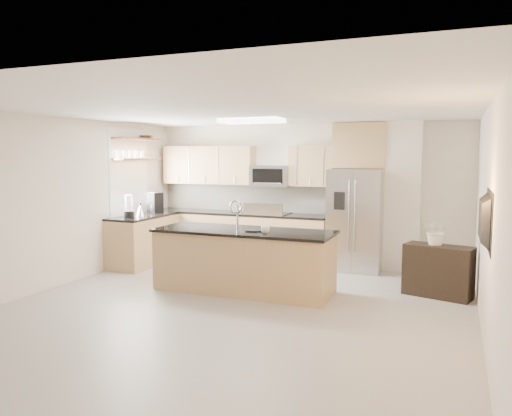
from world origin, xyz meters
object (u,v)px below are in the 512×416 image
at_px(bowl, 147,136).
at_px(platter, 254,230).
at_px(cup, 265,230).
at_px(credenza, 438,271).
at_px(refrigerator, 356,220).
at_px(flower_vase, 437,223).
at_px(microwave, 271,176).
at_px(blender, 129,208).
at_px(range, 269,237).
at_px(television, 480,220).
at_px(island, 244,260).
at_px(coffee_maker, 155,203).
at_px(kettle, 140,210).

bearing_deg(bowl, platter, -27.35).
xyz_separation_m(cup, platter, (-0.24, 0.17, -0.04)).
relative_size(credenza, platter, 2.88).
relative_size(refrigerator, flower_vase, 2.82).
xyz_separation_m(microwave, bowl, (-2.25, -0.76, 0.75)).
relative_size(credenza, blender, 2.30).
distance_m(range, cup, 2.44).
relative_size(microwave, refrigerator, 0.43).
height_order(credenza, bowl, bowl).
xyz_separation_m(credenza, television, (0.43, -1.81, 0.98)).
bearing_deg(microwave, platter, -75.96).
relative_size(microwave, platter, 2.36).
xyz_separation_m(microwave, television, (3.51, -3.24, -0.28)).
bearing_deg(blender, platter, -12.73).
distance_m(range, island, 2.10).
bearing_deg(blender, bowl, 101.56).
bearing_deg(range, credenza, -23.01).
relative_size(island, television, 2.48).
distance_m(platter, bowl, 3.47).
xyz_separation_m(credenza, platter, (-2.52, -0.78, 0.56)).
height_order(blender, television, television).
distance_m(credenza, coffee_maker, 5.27).
bearing_deg(kettle, credenza, -0.96).
relative_size(microwave, coffee_maker, 1.98).
distance_m(bowl, flower_vase, 5.49).
bearing_deg(kettle, cup, -20.10).
xyz_separation_m(cup, blender, (-2.87, 0.76, 0.12)).
distance_m(island, cup, 0.68).
bearing_deg(credenza, platter, -147.29).
relative_size(microwave, bowl, 2.34).
distance_m(cup, television, 2.88).
bearing_deg(coffee_maker, range, 16.89).
relative_size(island, credenza, 2.88).
bearing_deg(credenza, range, 172.61).
distance_m(kettle, television, 5.86).
xyz_separation_m(refrigerator, bowl, (-3.91, -0.59, 1.49)).
height_order(credenza, cup, cup).
relative_size(range, refrigerator, 0.64).
bearing_deg(refrigerator, blender, -158.87).
distance_m(coffee_maker, television, 6.14).
bearing_deg(blender, cup, -14.90).
bearing_deg(coffee_maker, platter, -28.66).
xyz_separation_m(coffee_maker, bowl, (-0.16, 0.00, 1.27)).
bearing_deg(range, coffee_maker, -163.11).
bearing_deg(range, island, -79.54).
height_order(platter, kettle, kettle).
relative_size(island, kettle, 10.99).
distance_m(microwave, platter, 2.38).
bearing_deg(flower_vase, range, 156.78).
bearing_deg(bowl, flower_vase, -7.22).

